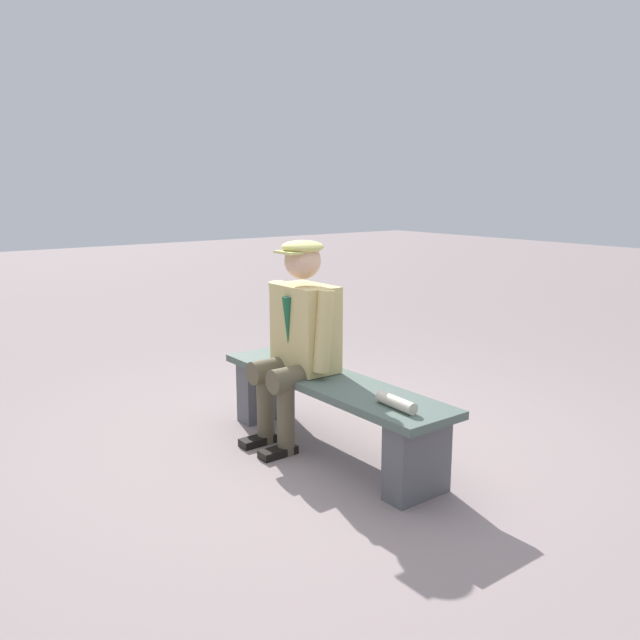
# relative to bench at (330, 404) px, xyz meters

# --- Properties ---
(ground_plane) EXTENTS (30.00, 30.00, 0.00)m
(ground_plane) POSITION_rel_bench_xyz_m (0.00, 0.00, -0.31)
(ground_plane) COLOR gray
(bench) EXTENTS (1.81, 0.43, 0.47)m
(bench) POSITION_rel_bench_xyz_m (0.00, 0.00, 0.00)
(bench) COLOR #4D5E55
(bench) RESTS_ON ground
(seated_man) EXTENTS (0.59, 0.55, 1.30)m
(seated_man) POSITION_rel_bench_xyz_m (0.25, 0.05, 0.41)
(seated_man) COLOR tan
(seated_man) RESTS_ON ground
(rolled_magazine) EXTENTS (0.27, 0.08, 0.07)m
(rolled_magazine) POSITION_rel_bench_xyz_m (-0.64, 0.06, 0.19)
(rolled_magazine) COLOR beige
(rolled_magazine) RESTS_ON bench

